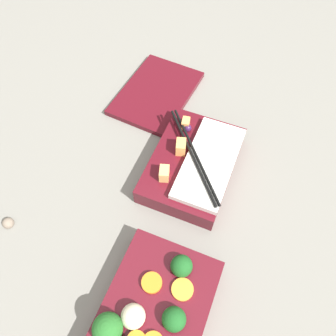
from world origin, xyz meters
TOP-DOWN VIEW (x-y plane):
  - ground_plane at (0.00, 0.00)m, footprint 3.00×3.00m
  - bento_tray_vegetable at (-0.14, -0.02)m, footprint 0.22×0.15m
  - bento_tray_rice at (0.15, 0.02)m, footprint 0.22×0.16m
  - bento_lid at (0.31, 0.17)m, footprint 0.22×0.17m
  - pebble_0 at (-0.09, 0.29)m, footprint 0.02×0.02m

SIDE VIEW (x-z plane):
  - ground_plane at x=0.00m, z-range 0.00..0.00m
  - pebble_0 at x=-0.09m, z-range -0.01..0.02m
  - bento_lid at x=0.31m, z-range 0.00..0.01m
  - bento_tray_rice at x=0.15m, z-range -0.01..0.06m
  - bento_tray_vegetable at x=-0.14m, z-range -0.01..0.06m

